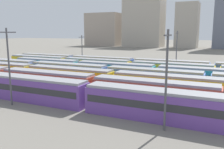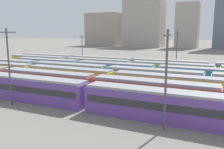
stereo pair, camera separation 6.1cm
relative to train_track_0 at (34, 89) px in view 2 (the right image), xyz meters
The scene contains 15 objects.
ground_plane 19.76m from the train_track_0, 127.50° to the left, with size 600.00×600.00×0.00m, color slate.
train_track_0 is the anchor object (origin of this frame).
train_track_1 5.51m from the train_track_0, 109.19° to the left, with size 55.80×3.06×3.75m.
train_track_2 20.91m from the train_track_0, 29.83° to the left, with size 93.60×3.06×3.75m.
train_track_3 21.18m from the train_track_0, 47.44° to the left, with size 93.60×3.06×3.75m.
train_track_4 21.21m from the train_track_0, 78.67° to the left, with size 55.80×3.06×3.75m.
train_track_5 30.35m from the train_track_0, 58.94° to the left, with size 93.60×3.06×3.75m.
train_track_6 34.39m from the train_track_0, 65.13° to the left, with size 93.60×3.06×3.75m.
catenary_pole_0 5.31m from the train_track_0, 117.56° to the right, with size 0.24×3.20×10.98m.
catenary_pole_1 37.65m from the train_track_0, 65.95° to the left, with size 0.24×3.20×10.75m.
catenary_pole_2 21.09m from the train_track_0, ahead, with size 0.24×3.20×10.69m.
catenary_pole_3 36.56m from the train_track_0, 110.12° to the left, with size 0.24×3.20×9.56m.
distant_building_0 154.27m from the train_track_0, 112.57° to the left, with size 25.77×17.25×24.83m, color #A89989.
distant_building_1 145.58m from the train_track_0, 100.66° to the left, with size 27.28×18.82×37.21m, color #B2A899.
distant_building_2 142.75m from the train_track_0, 88.59° to the left, with size 14.16×17.37×29.56m, color #B2A899.
Camera 2 is at (37.51, -26.97, 10.38)m, focal length 38.12 mm.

